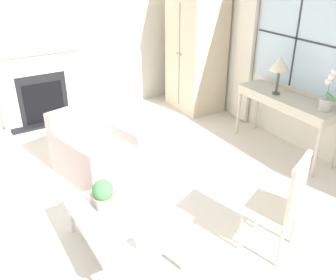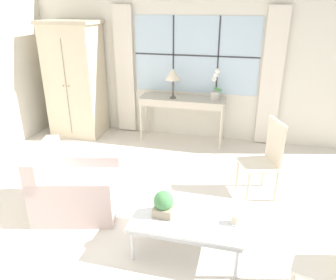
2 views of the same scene
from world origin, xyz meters
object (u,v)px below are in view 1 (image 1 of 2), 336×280
object	(u,v)px
fireplace	(39,80)
armchair_upholstered	(98,152)
armoire	(196,49)
side_chair_wooden	(284,201)
table_lamp	(280,64)
potted_orchid	(327,95)
potted_plant_small	(103,193)
pillar_candle	(141,244)
coffee_table	(122,220)
console_table	(287,103)

from	to	relation	value
fireplace	armchair_upholstered	bearing A→B (deg)	5.47
armoire	side_chair_wooden	distance (m)	3.77
table_lamp	potted_orchid	xyz separation A→B (m)	(0.73, 0.08, -0.22)
potted_orchid	armchair_upholstered	world-z (taller)	potted_orchid
table_lamp	potted_plant_small	bearing A→B (deg)	-78.62
fireplace	pillar_candle	world-z (taller)	fireplace
armoire	armchair_upholstered	bearing A→B (deg)	-62.95
armoire	fireplace	bearing A→B (deg)	-106.17
armoire	armchair_upholstered	xyz separation A→B (m)	(1.19, -2.34, -0.78)
armoire	coffee_table	size ratio (longest dim) A/B	1.88
potted_plant_small	pillar_candle	xyz separation A→B (m)	(0.72, 0.02, -0.08)
console_table	pillar_candle	xyz separation A→B (m)	(1.12, -2.83, -0.28)
potted_orchid	potted_plant_small	world-z (taller)	potted_orchid
armchair_upholstered	potted_plant_small	xyz separation A→B (m)	(1.22, -0.42, 0.25)
potted_plant_small	coffee_table	bearing A→B (deg)	14.97
potted_orchid	armchair_upholstered	bearing A→B (deg)	-119.38
pillar_candle	coffee_table	bearing A→B (deg)	174.22
console_table	armoire	bearing A→B (deg)	-177.13
side_chair_wooden	potted_plant_small	bearing A→B (deg)	-128.12
side_chair_wooden	coffee_table	distance (m)	1.47
potted_orchid	table_lamp	bearing A→B (deg)	-173.38
side_chair_wooden	coffee_table	size ratio (longest dim) A/B	0.93
potted_plant_small	armchair_upholstered	bearing A→B (deg)	161.12
armchair_upholstered	coffee_table	distance (m)	1.53
potted_orchid	side_chair_wooden	size ratio (longest dim) A/B	0.52
side_chair_wooden	pillar_candle	distance (m)	1.33
armchair_upholstered	pillar_candle	bearing A→B (deg)	-11.53
potted_plant_small	pillar_candle	bearing A→B (deg)	1.83
console_table	potted_orchid	distance (m)	0.64
armoire	side_chair_wooden	xyz separation A→B (m)	(3.44, -1.45, -0.48)
side_chair_wooden	pillar_candle	xyz separation A→B (m)	(-0.31, -1.29, -0.13)
fireplace	potted_orchid	xyz separation A→B (m)	(3.31, 2.65, 0.28)
armoire	console_table	distance (m)	2.04
armchair_upholstered	fireplace	bearing A→B (deg)	-174.53
coffee_table	potted_plant_small	size ratio (longest dim) A/B	4.24
pillar_candle	fireplace	bearing A→B (deg)	176.87
potted_orchid	console_table	bearing A→B (deg)	-176.98
side_chair_wooden	armchair_upholstered	bearing A→B (deg)	-158.42
table_lamp	potted_plant_small	distance (m)	2.94
fireplace	table_lamp	world-z (taller)	fireplace
console_table	armchair_upholstered	bearing A→B (deg)	-108.61
side_chair_wooden	table_lamp	bearing A→B (deg)	136.81
console_table	coffee_table	distance (m)	2.89
side_chair_wooden	potted_orchid	bearing A→B (deg)	118.63
table_lamp	potted_plant_small	size ratio (longest dim) A/B	1.98
table_lamp	potted_orchid	bearing A→B (deg)	6.62
fireplace	potted_orchid	bearing A→B (deg)	38.67
fireplace	coffee_table	bearing A→B (deg)	-2.78
armoire	console_table	bearing A→B (deg)	2.87
fireplace	side_chair_wooden	size ratio (longest dim) A/B	2.15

